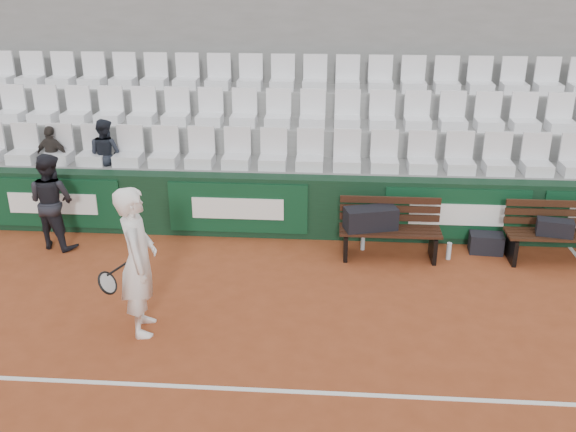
% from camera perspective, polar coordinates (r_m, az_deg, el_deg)
% --- Properties ---
extents(ground, '(80.00, 80.00, 0.00)m').
position_cam_1_polar(ground, '(7.07, -7.33, -14.91)').
color(ground, '#964222').
rests_on(ground, ground).
extents(court_baseline, '(18.00, 0.06, 0.01)m').
position_cam_1_polar(court_baseline, '(7.07, -7.34, -14.88)').
color(court_baseline, white).
rests_on(court_baseline, ground).
extents(back_barrier, '(18.00, 0.34, 1.00)m').
position_cam_1_polar(back_barrier, '(10.27, -2.85, 0.91)').
color(back_barrier, '#10311C').
rests_on(back_barrier, ground).
extents(grandstand_tier_front, '(18.00, 0.95, 1.00)m').
position_cam_1_polar(grandstand_tier_front, '(10.87, -2.81, 2.14)').
color(grandstand_tier_front, gray).
rests_on(grandstand_tier_front, ground).
extents(grandstand_tier_mid, '(18.00, 0.95, 1.45)m').
position_cam_1_polar(grandstand_tier_mid, '(11.69, -2.28, 4.79)').
color(grandstand_tier_mid, gray).
rests_on(grandstand_tier_mid, ground).
extents(grandstand_tier_back, '(18.00, 0.95, 1.90)m').
position_cam_1_polar(grandstand_tier_back, '(12.53, -1.81, 7.08)').
color(grandstand_tier_back, gray).
rests_on(grandstand_tier_back, ground).
extents(grandstand_rear_wall, '(18.00, 0.30, 4.40)m').
position_cam_1_polar(grandstand_rear_wall, '(12.87, -1.59, 13.20)').
color(grandstand_rear_wall, gray).
rests_on(grandstand_rear_wall, ground).
extents(seat_row_front, '(11.90, 0.44, 0.63)m').
position_cam_1_polar(seat_row_front, '(10.45, -3.01, 6.00)').
color(seat_row_front, white).
rests_on(seat_row_front, grandstand_tier_front).
extents(seat_row_mid, '(11.90, 0.44, 0.63)m').
position_cam_1_polar(seat_row_mid, '(11.25, -2.46, 9.57)').
color(seat_row_mid, white).
rests_on(seat_row_mid, grandstand_tier_mid).
extents(seat_row_back, '(11.90, 0.44, 0.63)m').
position_cam_1_polar(seat_row_back, '(12.08, -1.97, 12.66)').
color(seat_row_back, white).
rests_on(seat_row_back, grandstand_tier_back).
extents(bench_left, '(1.50, 0.56, 0.45)m').
position_cam_1_polar(bench_left, '(9.72, 8.98, -2.43)').
color(bench_left, '#351A10').
rests_on(bench_left, ground).
extents(bench_right, '(1.50, 0.56, 0.45)m').
position_cam_1_polar(bench_right, '(10.26, 22.77, -2.62)').
color(bench_right, '#371D10').
rests_on(bench_right, ground).
extents(sports_bag_left, '(0.83, 0.52, 0.33)m').
position_cam_1_polar(sports_bag_left, '(9.56, 7.36, -0.22)').
color(sports_bag_left, black).
rests_on(sports_bag_left, bench_left).
extents(sports_bag_right, '(0.54, 0.34, 0.23)m').
position_cam_1_polar(sports_bag_right, '(10.06, 22.63, -0.96)').
color(sports_bag_right, black).
rests_on(sports_bag_right, bench_right).
extents(sports_bag_ground, '(0.52, 0.34, 0.30)m').
position_cam_1_polar(sports_bag_ground, '(10.25, 17.19, -2.32)').
color(sports_bag_ground, black).
rests_on(sports_bag_ground, ground).
extents(water_bottle_near, '(0.07, 0.07, 0.24)m').
position_cam_1_polar(water_bottle_near, '(9.95, 6.66, -2.36)').
color(water_bottle_near, '#B0C0C8').
rests_on(water_bottle_near, ground).
extents(water_bottle_far, '(0.07, 0.07, 0.26)m').
position_cam_1_polar(water_bottle_far, '(9.88, 14.10, -3.03)').
color(water_bottle_far, silver).
rests_on(water_bottle_far, ground).
extents(tennis_player, '(0.78, 0.75, 1.84)m').
position_cam_1_polar(tennis_player, '(7.70, -13.18, -3.95)').
color(tennis_player, white).
rests_on(tennis_player, ground).
extents(ball_kid, '(0.88, 0.77, 1.51)m').
position_cam_1_polar(ball_kid, '(10.40, -20.27, 1.25)').
color(ball_kid, black).
rests_on(ball_kid, ground).
extents(spectator_b, '(0.66, 0.36, 1.06)m').
position_cam_1_polar(spectator_b, '(11.37, -20.46, 7.10)').
color(spectator_b, '#2F2925').
rests_on(spectator_b, grandstand_tier_front).
extents(spectator_c, '(0.71, 0.65, 1.20)m').
position_cam_1_polar(spectator_c, '(11.01, -16.14, 7.54)').
color(spectator_c, black).
rests_on(spectator_c, grandstand_tier_front).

